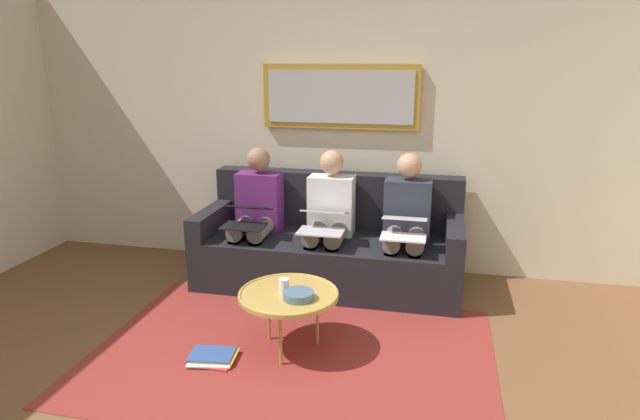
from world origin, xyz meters
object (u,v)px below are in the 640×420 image
object	(u,v)px
cup	(284,285)
laptop_silver	(323,220)
framed_mirror	(340,97)
laptop_white	(404,227)
person_right	(256,211)
person_middle	(329,215)
magazine_stack	(213,357)
bowl	(298,295)
person_left	(406,220)
couch	(331,246)
coffee_table	(289,295)
laptop_black	(247,216)

from	to	relation	value
cup	laptop_silver	size ratio (longest dim) A/B	0.24
framed_mirror	laptop_white	xyz separation A→B (m)	(-0.64, 0.70, -0.92)
framed_mirror	person_right	distance (m)	1.23
laptop_silver	framed_mirror	bearing A→B (deg)	-90.00
cup	person_middle	distance (m)	1.15
magazine_stack	framed_mirror	bearing A→B (deg)	-104.35
bowl	person_right	bearing A→B (deg)	-60.37
laptop_white	person_middle	xyz separation A→B (m)	(0.64, -0.25, -0.02)
magazine_stack	person_left	bearing A→B (deg)	-128.60
laptop_white	magazine_stack	world-z (taller)	laptop_white
person_left	person_right	world-z (taller)	same
framed_mirror	laptop_white	bearing A→B (deg)	132.25
couch	magazine_stack	size ratio (longest dim) A/B	6.96
couch	magazine_stack	world-z (taller)	couch
coffee_table	magazine_stack	bearing A→B (deg)	29.13
coffee_table	magazine_stack	distance (m)	0.63
framed_mirror	bowl	size ratio (longest dim) A/B	7.03
bowl	person_right	world-z (taller)	person_right
cup	laptop_black	world-z (taller)	laptop_black
person_middle	coffee_table	bearing A→B (deg)	88.42
cup	laptop_black	xyz separation A→B (m)	(0.58, -0.90, 0.18)
coffee_table	cup	bearing A→B (deg)	-24.78
cup	laptop_white	bearing A→B (deg)	-128.49
framed_mirror	person_right	size ratio (longest dim) A/B	1.21
laptop_silver	person_right	bearing A→B (deg)	-20.21
couch	cup	bearing A→B (deg)	86.92
bowl	magazine_stack	xyz separation A→B (m)	(0.53, 0.17, -0.41)
coffee_table	magazine_stack	xyz separation A→B (m)	(0.44, 0.25, -0.37)
framed_mirror	person_middle	xyz separation A→B (m)	(0.00, 0.46, -0.94)
couch	laptop_black	xyz separation A→B (m)	(0.64, 0.30, 0.32)
laptop_white	person_middle	size ratio (longest dim) A/B	0.30
framed_mirror	magazine_stack	distance (m)	2.45
laptop_silver	couch	bearing A→B (deg)	-90.00
bowl	person_left	xyz separation A→B (m)	(-0.59, -1.22, 0.18)
cup	laptop_silver	world-z (taller)	laptop_silver
framed_mirror	person_middle	world-z (taller)	framed_mirror
cup	person_left	distance (m)	1.34
couch	bowl	distance (m)	1.30
framed_mirror	magazine_stack	world-z (taller)	framed_mirror
framed_mirror	laptop_white	distance (m)	1.32
bowl	person_left	bearing A→B (deg)	-115.64
cup	bowl	xyz separation A→B (m)	(-0.12, 0.09, -0.02)
laptop_black	magazine_stack	distance (m)	1.32
laptop_white	coffee_table	bearing A→B (deg)	53.31
framed_mirror	bowl	distance (m)	2.02
bowl	magazine_stack	size ratio (longest dim) A/B	0.62
cup	person_right	world-z (taller)	person_right
person_right	cup	bearing A→B (deg)	116.91
coffee_table	magazine_stack	world-z (taller)	coffee_table
framed_mirror	person_right	xyz separation A→B (m)	(0.64, 0.46, -0.94)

